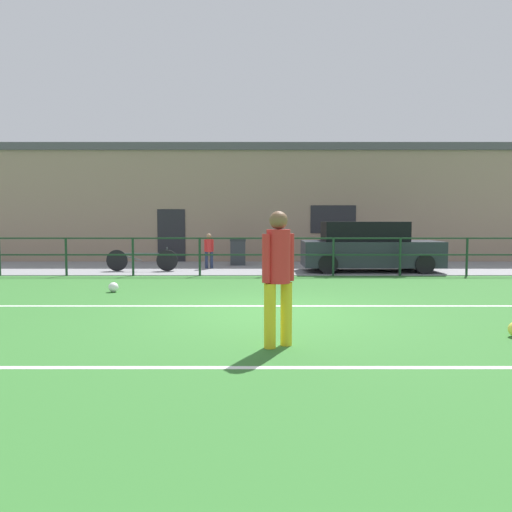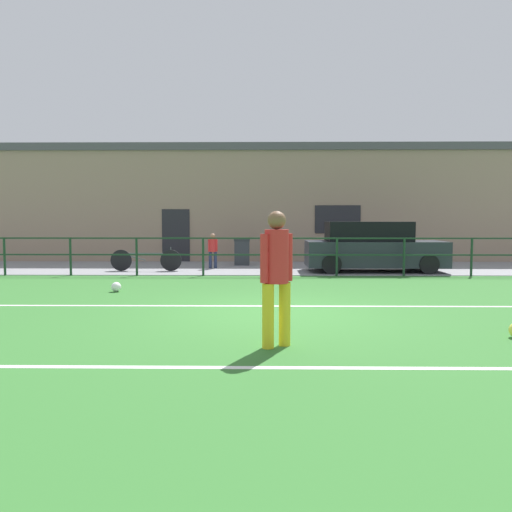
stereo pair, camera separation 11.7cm
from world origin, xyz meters
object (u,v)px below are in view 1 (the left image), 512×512
soccer_ball_spare (116,287)px  parked_car_red (371,248)px  trash_bin_0 (240,252)px  bicycle_parked_1 (144,260)px  player_striker (281,270)px  spectator_child (211,249)px

soccer_ball_spare → parked_car_red: bearing=33.5°
parked_car_red → trash_bin_0: 4.85m
bicycle_parked_1 → player_striker: bearing=-67.5°
spectator_child → parked_car_red: parked_car_red is taller
soccer_ball_spare → parked_car_red: 8.36m
player_striker → bicycle_parked_1: bearing=-100.6°
trash_bin_0 → parked_car_red: bearing=-27.4°
player_striker → parked_car_red: (3.35, 9.61, -0.24)m
soccer_ball_spare → trash_bin_0: size_ratio=0.24×
parked_car_red → trash_bin_0: size_ratio=4.55×
player_striker → spectator_child: size_ratio=1.49×
spectator_child → trash_bin_0: 1.62m
parked_car_red → bicycle_parked_1: 7.34m
parked_car_red → bicycle_parked_1: bearing=179.9°
player_striker → bicycle_parked_1: size_ratio=0.77×
bicycle_parked_1 → trash_bin_0: trash_bin_0 is taller
trash_bin_0 → bicycle_parked_1: bearing=-143.9°
spectator_child → bicycle_parked_1: spectator_child is taller
player_striker → spectator_child: 10.71m
trash_bin_0 → spectator_child: bearing=-125.8°
soccer_ball_spare → bicycle_parked_1: (-0.39, 4.62, 0.26)m
player_striker → spectator_child: bearing=-112.9°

